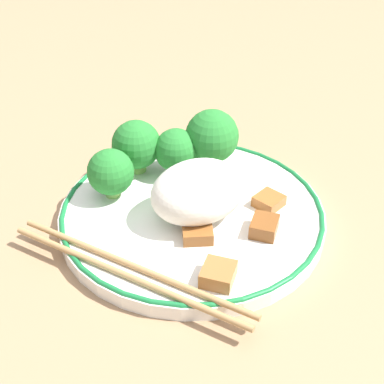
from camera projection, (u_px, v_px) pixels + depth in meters
The scene contains 13 objects.
ground_plane at pixel (192, 220), 0.52m from camera, with size 3.00×3.00×0.00m, color #9E7A56.
plate at pixel (192, 213), 0.52m from camera, with size 0.26×0.26×0.02m.
rice_mound at pixel (199, 191), 0.49m from camera, with size 0.09×0.07×0.06m.
broccoli_back_left at pixel (212, 137), 0.55m from camera, with size 0.06×0.06×0.07m.
broccoli_back_center at pixel (176, 151), 0.55m from camera, with size 0.05×0.05×0.05m.
broccoli_back_right at pixel (136, 145), 0.55m from camera, with size 0.05×0.05×0.06m.
broccoli_mid_left at pixel (111, 172), 0.52m from camera, with size 0.05×0.05×0.05m.
meat_near_front at pixel (264, 227), 0.48m from camera, with size 0.04×0.04×0.01m.
meat_near_left at pixel (197, 231), 0.48m from camera, with size 0.04×0.04×0.01m.
meat_near_right at pixel (218, 274), 0.43m from camera, with size 0.04×0.04×0.01m.
meat_near_back at pixel (269, 201), 0.52m from camera, with size 0.03×0.03×0.01m.
meat_on_rice_edge at pixel (228, 195), 0.53m from camera, with size 0.04×0.03×0.01m.
chopsticks at pixel (129, 270), 0.44m from camera, with size 0.13×0.21×0.01m.
Camera 1 is at (-0.20, -0.35, 0.33)m, focal length 50.00 mm.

